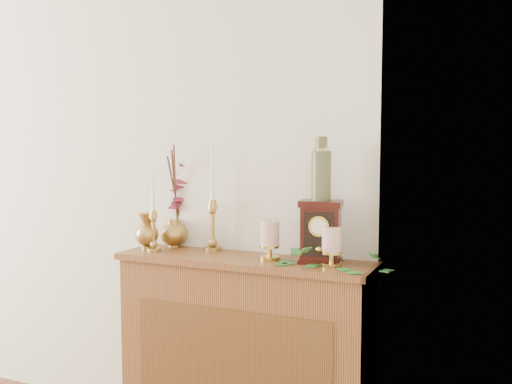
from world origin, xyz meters
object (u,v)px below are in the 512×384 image
at_px(candlestick_center, 213,217).
at_px(ceramic_vase, 321,172).
at_px(bud_vase, 147,232).
at_px(ginger_jar, 178,201).
at_px(mantel_clock, 321,232).
at_px(candlestick_left, 153,224).

distance_m(candlestick_center, ceramic_vase, 0.62).
distance_m(bud_vase, ceramic_vase, 0.95).
bearing_deg(ginger_jar, candlestick_center, -15.34).
height_order(ginger_jar, mantel_clock, ginger_jar).
xyz_separation_m(candlestick_center, ceramic_vase, (0.58, -0.05, 0.24)).
bearing_deg(bud_vase, ceramic_vase, 3.45).
height_order(candlestick_left, ceramic_vase, ceramic_vase).
xyz_separation_m(candlestick_center, bud_vase, (-0.32, -0.11, -0.08)).
distance_m(mantel_clock, ceramic_vase, 0.27).
bearing_deg(ginger_jar, mantel_clock, -8.33).
bearing_deg(mantel_clock, ginger_jar, 162.15).
relative_size(mantel_clock, ceramic_vase, 0.99).
height_order(candlestick_left, ginger_jar, ginger_jar).
bearing_deg(candlestick_left, bud_vase, 158.97).
height_order(candlestick_left, mantel_clock, candlestick_left).
xyz_separation_m(candlestick_left, ginger_jar, (0.03, 0.19, 0.10)).
bearing_deg(candlestick_center, ceramic_vase, -5.12).
relative_size(candlestick_left, ginger_jar, 0.80).
height_order(candlestick_left, candlestick_center, candlestick_center).
distance_m(candlestick_left, ceramic_vase, 0.88).
distance_m(candlestick_left, bud_vase, 0.07).
bearing_deg(bud_vase, candlestick_left, -21.03).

